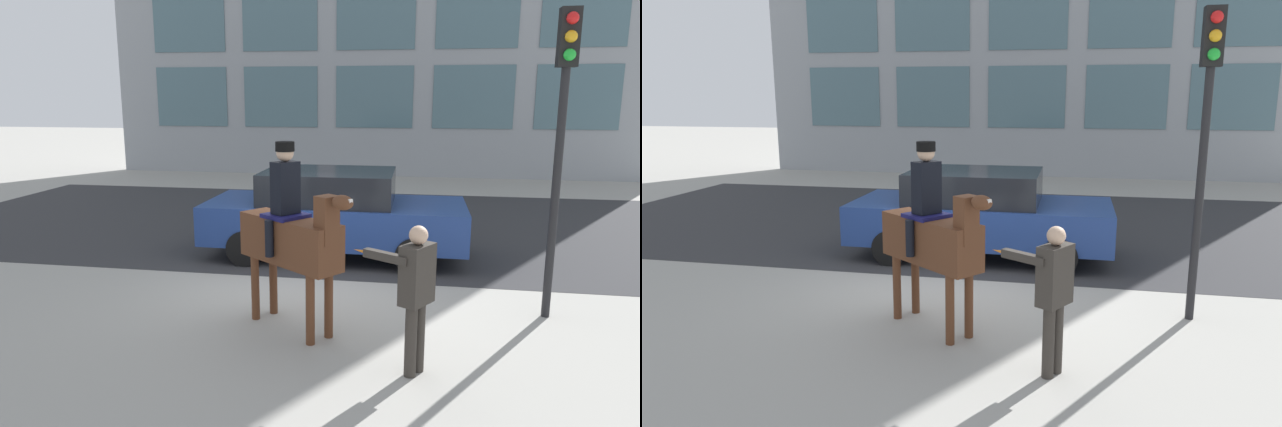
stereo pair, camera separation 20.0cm
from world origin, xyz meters
The scene contains 6 objects.
ground_plane centered at (0.00, 0.00, 0.00)m, with size 80.00×80.00×0.00m, color #9E9B93.
road_surface centered at (0.00, 4.75, 0.00)m, with size 19.86×8.50×0.01m.
mounted_horse_lead centered at (0.10, -1.52, 1.24)m, with size 1.66×1.37×2.41m.
pedestrian_bystander centered at (1.65, -2.50, 0.97)m, with size 0.91×0.47×1.65m.
street_car_near_lane centered at (0.12, 1.97, 0.82)m, with size 4.76×2.07×1.61m.
traffic_light centered at (3.43, -0.55, 2.71)m, with size 0.24×0.29×4.04m.
Camera 2 is at (1.82, -8.28, 2.98)m, focal length 32.00 mm.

